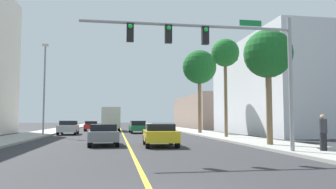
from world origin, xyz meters
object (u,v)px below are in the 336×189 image
palm_mid (225,54)px  car_gray (103,134)px  traffic_signal_mast (223,50)px  car_green (138,127)px  car_silver (68,127)px  pedestrian (323,132)px  palm_far (199,68)px  street_lamp (44,84)px  car_white (111,124)px  car_red (91,126)px  car_yellow (160,134)px  palm_near (268,55)px  delivery_truck (111,119)px

palm_mid → car_gray: size_ratio=2.00×
traffic_signal_mast → car_green: size_ratio=2.30×
car_silver → pedestrian: pedestrian is taller
car_gray → palm_far: bearing=52.5°
street_lamp → car_silver: size_ratio=1.96×
street_lamp → car_silver: bearing=61.5°
palm_mid → car_white: (-10.09, 33.00, -6.53)m
street_lamp → palm_far: palm_far is taller
car_red → car_yellow: size_ratio=0.96×
palm_near → car_white: (-9.85, 41.50, -4.82)m
delivery_truck → palm_far: bearing=-46.3°
car_red → car_green: (5.85, -7.98, 0.01)m
street_lamp → palm_far: size_ratio=0.95×
car_white → delivery_truck: bearing=-88.5°
car_silver → car_green: (7.52, 2.22, -0.03)m
street_lamp → car_white: (6.05, 27.16, -4.24)m
delivery_truck → car_green: bearing=-66.7°
street_lamp → car_green: size_ratio=2.00×
street_lamp → palm_near: bearing=-42.0°
car_silver → car_gray: bearing=103.8°
palm_mid → car_green: palm_mid is taller
street_lamp → car_green: 11.72m
palm_far → car_yellow: (-6.55, -15.46, -6.69)m
palm_near → car_gray: size_ratio=1.64×
traffic_signal_mast → car_white: size_ratio=2.22×
pedestrian → palm_far: bearing=40.2°
palm_far → car_red: size_ratio=2.40×
palm_near → palm_far: (0.15, 17.00, 1.87)m
palm_far → car_white: 27.29m
car_red → car_white: 13.78m
palm_near → pedestrian: size_ratio=4.00×
palm_near → car_gray: palm_near is taller
car_gray → delivery_truck: 24.47m
car_gray → car_green: (3.32, 17.22, 0.02)m
car_white → palm_mid: bearing=-72.1°
palm_far → car_yellow: bearing=-113.0°
traffic_signal_mast → car_red: traffic_signal_mast is taller
car_white → delivery_truck: size_ratio=0.63×
traffic_signal_mast → street_lamp: size_ratio=1.15×
delivery_truck → palm_near: bearing=-70.6°
palm_near → palm_mid: 8.68m
palm_mid → palm_far: (-0.09, 8.50, 0.15)m
car_yellow → car_green: car_green is taller
car_green → traffic_signal_mast: bearing=-85.7°
car_silver → car_white: 24.11m
car_silver → traffic_signal_mast: bearing=112.8°
palm_near → delivery_truck: bearing=109.6°
car_red → car_white: (2.53, 13.55, 0.01)m
car_red → palm_far: bearing=-42.4°
traffic_signal_mast → car_red: bearing=104.5°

